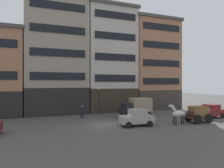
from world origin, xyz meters
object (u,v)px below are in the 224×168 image
object	(u,v)px
sedan_parked_curb	(211,111)
pedestrian_officer	(82,111)
draft_horse	(178,113)
delivery_truck_near	(137,107)
cargo_wagon	(198,113)
sedan_dark	(137,118)
streetlamp_curbside	(99,97)

from	to	relation	value
sedan_parked_curb	pedestrian_officer	distance (m)	17.54
draft_horse	pedestrian_officer	distance (m)	12.26
delivery_truck_near	pedestrian_officer	world-z (taller)	delivery_truck_near
cargo_wagon	sedan_dark	xyz separation A→B (m)	(-7.73, 0.91, -0.23)
sedan_dark	streetlamp_curbside	distance (m)	8.37
pedestrian_officer	streetlamp_curbside	distance (m)	3.40
streetlamp_curbside	cargo_wagon	bearing A→B (deg)	-41.75
sedan_parked_curb	pedestrian_officer	world-z (taller)	sedan_parked_curb
cargo_wagon	draft_horse	bearing A→B (deg)	-179.96
draft_horse	streetlamp_curbside	size ratio (longest dim) A/B	0.57
draft_horse	sedan_parked_curb	size ratio (longest dim) A/B	0.62
cargo_wagon	sedan_parked_curb	size ratio (longest dim) A/B	0.78
draft_horse	streetlamp_curbside	world-z (taller)	streetlamp_curbside
draft_horse	sedan_dark	distance (m)	4.88
sedan_dark	pedestrian_officer	distance (m)	8.26
delivery_truck_near	sedan_dark	xyz separation A→B (m)	(-2.44, -4.86, -0.51)
cargo_wagon	sedan_dark	world-z (taller)	cargo_wagon
cargo_wagon	sedan_parked_curb	world-z (taller)	cargo_wagon
draft_horse	sedan_dark	xyz separation A→B (m)	(-4.78, 0.91, -0.36)
draft_horse	streetlamp_curbside	distance (m)	11.28
draft_horse	pedestrian_officer	bearing A→B (deg)	141.66
pedestrian_officer	streetlamp_curbside	xyz separation A→B (m)	(2.70, 1.20, 1.69)
draft_horse	delivery_truck_near	bearing A→B (deg)	112.07
sedan_dark	pedestrian_officer	bearing A→B (deg)	125.86
cargo_wagon	streetlamp_curbside	size ratio (longest dim) A/B	0.72
pedestrian_officer	sedan_dark	bearing A→B (deg)	-54.14
cargo_wagon	sedan_parked_curb	bearing A→B (deg)	25.71
sedan_parked_curb	sedan_dark	bearing A→B (deg)	-174.97
sedan_dark	pedestrian_officer	xyz separation A→B (m)	(-4.84, 6.69, 0.07)
sedan_dark	streetlamp_curbside	xyz separation A→B (m)	(-2.14, 7.90, 1.76)
cargo_wagon	sedan_dark	bearing A→B (deg)	173.29
cargo_wagon	draft_horse	world-z (taller)	draft_horse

